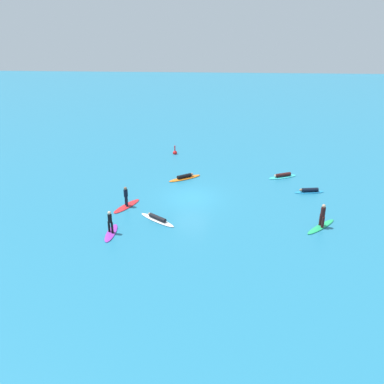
{
  "coord_description": "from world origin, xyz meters",
  "views": [
    {
      "loc": [
        1.56,
        -32.17,
        15.59
      ],
      "look_at": [
        0.0,
        0.0,
        0.5
      ],
      "focal_mm": 40.4,
      "sensor_mm": 36.0,
      "label": 1
    }
  ],
  "objects": [
    {
      "name": "marker_buoy",
      "position": [
        -2.3,
        10.41,
        0.15
      ],
      "size": [
        0.46,
        0.46,
        1.02
      ],
      "color": "red",
      "rests_on": "ground_plane"
    },
    {
      "name": "surfer_on_red_board",
      "position": [
        -5.11,
        -1.91,
        0.41
      ],
      "size": [
        2.1,
        2.9,
        1.71
      ],
      "rotation": [
        0.0,
        0.0,
        1.04
      ],
      "color": "red",
      "rests_on": "ground_plane"
    },
    {
      "name": "surfer_on_white_board",
      "position": [
        -2.4,
        -4.08,
        0.14
      ],
      "size": [
        2.98,
        2.45,
        0.41
      ],
      "rotation": [
        0.0,
        0.0,
        2.5
      ],
      "color": "white",
      "rests_on": "ground_plane"
    },
    {
      "name": "surfer_on_green_board",
      "position": [
        9.58,
        -4.49,
        0.5
      ],
      "size": [
        2.69,
        2.66,
        1.86
      ],
      "rotation": [
        0.0,
        0.0,
        3.92
      ],
      "color": "#23B266",
      "rests_on": "ground_plane"
    },
    {
      "name": "surfer_on_orange_board",
      "position": [
        -0.85,
        3.89,
        0.14
      ],
      "size": [
        3.05,
        2.25,
        0.43
      ],
      "rotation": [
        0.0,
        0.0,
        0.56
      ],
      "color": "orange",
      "rests_on": "ground_plane"
    },
    {
      "name": "surfer_on_purple_board",
      "position": [
        -5.43,
        -6.11,
        0.44
      ],
      "size": [
        0.76,
        2.55,
        1.77
      ],
      "rotation": [
        0.0,
        0.0,
        1.53
      ],
      "color": "purple",
      "rests_on": "ground_plane"
    },
    {
      "name": "surfer_on_teal_board",
      "position": [
        8.12,
        4.67,
        0.14
      ],
      "size": [
        2.83,
        1.7,
        0.41
      ],
      "rotation": [
        0.0,
        0.0,
        3.52
      ],
      "color": "#33C6CC",
      "rests_on": "ground_plane"
    },
    {
      "name": "surfer_on_blue_board",
      "position": [
        9.9,
        1.46,
        0.16
      ],
      "size": [
        2.58,
        0.95,
        0.42
      ],
      "rotation": [
        0.0,
        0.0,
        3.28
      ],
      "color": "#1E8CD1",
      "rests_on": "ground_plane"
    },
    {
      "name": "ground_plane",
      "position": [
        0.0,
        0.0,
        0.0
      ],
      "size": [
        120.0,
        120.0,
        0.0
      ],
      "primitive_type": "plane",
      "color": "teal",
      "rests_on": "ground"
    }
  ]
}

